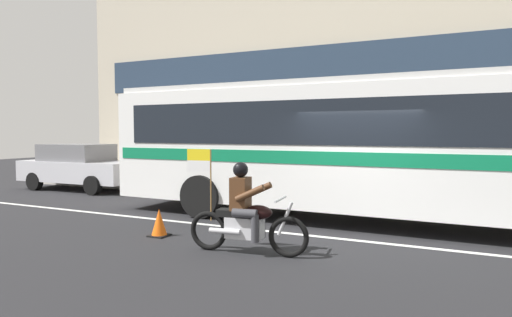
% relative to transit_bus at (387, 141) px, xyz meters
% --- Properties ---
extents(ground_plane, '(60.00, 60.00, 0.00)m').
position_rel_transit_bus_xyz_m(ground_plane, '(-0.40, -1.19, -1.88)').
color(ground_plane, black).
extents(sidewalk_curb, '(28.00, 3.80, 0.15)m').
position_rel_transit_bus_xyz_m(sidewalk_curb, '(-0.40, 3.91, -1.81)').
color(sidewalk_curb, '#B7B2A8').
rests_on(sidewalk_curb, ground_plane).
extents(lane_center_stripe, '(26.60, 0.14, 0.01)m').
position_rel_transit_bus_xyz_m(lane_center_stripe, '(-0.40, -1.79, -1.88)').
color(lane_center_stripe, silver).
rests_on(lane_center_stripe, ground_plane).
extents(office_building_facade, '(28.00, 0.89, 13.08)m').
position_rel_transit_bus_xyz_m(office_building_facade, '(-0.40, 6.19, 4.66)').
color(office_building_facade, '#B2A893').
rests_on(office_building_facade, ground_plane).
extents(transit_bus, '(13.41, 2.81, 3.22)m').
position_rel_transit_bus_xyz_m(transit_bus, '(0.00, 0.00, 0.00)').
color(transit_bus, white).
rests_on(transit_bus, ground_plane).
extents(motorcycle_with_rider, '(2.19, 0.67, 1.78)m').
position_rel_transit_bus_xyz_m(motorcycle_with_rider, '(-1.75, -3.50, -1.22)').
color(motorcycle_with_rider, black).
rests_on(motorcycle_with_rider, ground_plane).
extents(parked_sedan_curbside, '(4.56, 1.93, 1.64)m').
position_rel_transit_bus_xyz_m(parked_sedan_curbside, '(-10.92, 1.39, -1.03)').
color(parked_sedan_curbside, silver).
rests_on(parked_sedan_curbside, ground_plane).
extents(fire_hydrant, '(0.22, 0.30, 0.75)m').
position_rel_transit_bus_xyz_m(fire_hydrant, '(-3.86, 3.13, -1.37)').
color(fire_hydrant, red).
rests_on(fire_hydrant, sidewalk_curb).
extents(traffic_cone, '(0.36, 0.36, 0.55)m').
position_rel_transit_bus_xyz_m(traffic_cone, '(-3.88, -3.13, -1.63)').
color(traffic_cone, '#EA590F').
rests_on(traffic_cone, ground_plane).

